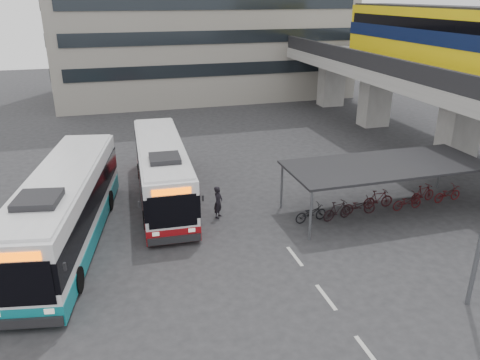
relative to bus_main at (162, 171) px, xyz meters
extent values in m
plane|color=#28282B|center=(2.03, -7.80, -1.54)|extent=(120.00, 120.00, 0.00)
cube|color=gray|center=(19.03, 0.20, 0.76)|extent=(2.20, 1.60, 4.60)
cube|color=gray|center=(19.03, 10.20, 0.76)|extent=(2.20, 1.60, 4.60)
cube|color=gray|center=(19.03, 18.20, 0.76)|extent=(2.20, 1.60, 4.60)
cube|color=gray|center=(19.03, 4.20, 3.51)|extent=(8.00, 32.00, 0.90)
cube|color=black|center=(15.28, 4.20, 4.51)|extent=(0.35, 32.00, 1.10)
cube|color=black|center=(22.78, 4.20, 4.51)|extent=(0.35, 32.00, 1.10)
cube|color=yellow|center=(19.03, 2.60, 6.06)|extent=(2.90, 20.00, 3.90)
cube|color=#0A153A|center=(19.03, 2.60, 6.26)|extent=(2.98, 20.02, 0.90)
cube|color=black|center=(19.03, 2.60, 7.06)|extent=(2.96, 19.20, 0.70)
cube|color=black|center=(19.03, 2.60, 8.01)|extent=(2.70, 19.60, 0.25)
cylinder|color=#595B60|center=(5.73, -3.00, -0.34)|extent=(0.12, 0.12, 2.40)
cylinder|color=#595B60|center=(15.33, -3.00, -0.34)|extent=(0.12, 0.12, 2.40)
cylinder|color=#595B60|center=(5.73, -6.60, -0.34)|extent=(0.12, 0.12, 2.40)
cube|color=black|center=(10.53, -4.80, 0.94)|extent=(10.00, 4.00, 0.12)
imported|color=black|center=(6.53, -4.80, -1.09)|extent=(1.71, 0.60, 0.90)
imported|color=black|center=(7.87, -4.80, -1.04)|extent=(1.66, 0.47, 1.00)
imported|color=black|center=(9.20, -4.80, -1.09)|extent=(1.71, 0.60, 0.90)
imported|color=black|center=(10.53, -4.80, -1.04)|extent=(1.66, 0.47, 1.00)
imported|color=#350C0F|center=(11.87, -4.80, -1.09)|extent=(1.71, 0.60, 0.90)
imported|color=#3F0C0F|center=(13.20, -4.80, -1.04)|extent=(1.66, 0.47, 1.00)
imported|color=#490C0F|center=(14.53, -4.80, -1.09)|extent=(1.71, 0.60, 0.90)
cube|color=beige|center=(4.53, -13.80, -1.53)|extent=(0.15, 1.60, 0.01)
cube|color=beige|center=(4.53, -10.80, -1.53)|extent=(0.15, 1.60, 0.01)
cube|color=beige|center=(4.53, -7.80, -1.53)|extent=(0.15, 1.60, 0.01)
cube|color=white|center=(0.00, 0.02, 0.16)|extent=(2.88, 11.25, 2.56)
cube|color=maroon|center=(0.00, 0.02, -1.03)|extent=(2.92, 11.30, 0.70)
cube|color=black|center=(0.00, 0.02, 0.28)|extent=(2.94, 11.28, 1.07)
cube|color=#F25800|center=(-0.25, -5.56, 1.11)|extent=(1.66, 0.16, 0.28)
cube|color=black|center=(-0.13, -2.77, 1.64)|extent=(1.49, 1.55, 0.26)
cylinder|color=black|center=(-1.27, -3.50, -1.07)|extent=(0.32, 0.94, 0.93)
cylinder|color=black|center=(1.25, 3.09, -1.07)|extent=(0.32, 0.94, 0.93)
cube|color=white|center=(-4.70, -3.86, 0.30)|extent=(4.75, 12.34, 2.77)
cube|color=#0E757E|center=(-4.70, -3.86, -0.98)|extent=(4.80, 12.39, 0.75)
cube|color=black|center=(-4.70, -3.86, 0.43)|extent=(4.82, 12.37, 1.16)
cube|color=#F25800|center=(-5.81, -9.79, 1.33)|extent=(1.78, 0.41, 0.30)
cube|color=black|center=(-5.26, -6.83, 1.90)|extent=(1.81, 1.87, 0.28)
cylinder|color=black|center=(-6.60, -7.43, -1.03)|extent=(0.48, 1.04, 1.01)
cylinder|color=black|center=(-2.89, -0.76, -1.03)|extent=(0.48, 1.04, 1.01)
imported|color=black|center=(2.31, -3.22, -0.72)|extent=(0.67, 0.71, 1.64)
camera|label=1|loc=(-2.52, -23.72, 8.87)|focal=35.00mm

